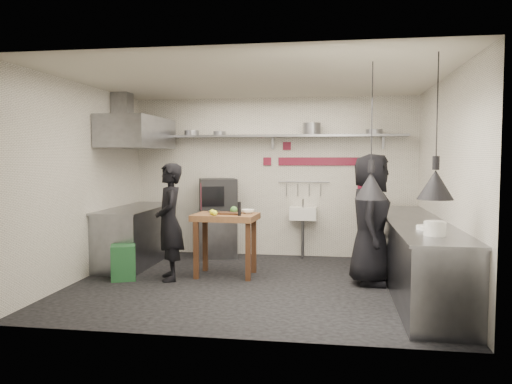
# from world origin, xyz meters

# --- Properties ---
(floor) EXTENTS (5.00, 5.00, 0.00)m
(floor) POSITION_xyz_m (0.00, 0.00, 0.00)
(floor) COLOR black
(floor) RESTS_ON ground
(ceiling) EXTENTS (5.00, 5.00, 0.00)m
(ceiling) POSITION_xyz_m (0.00, 0.00, 2.80)
(ceiling) COLOR beige
(ceiling) RESTS_ON floor
(wall_back) EXTENTS (5.00, 0.04, 2.80)m
(wall_back) POSITION_xyz_m (0.00, 2.10, 1.40)
(wall_back) COLOR silver
(wall_back) RESTS_ON floor
(wall_front) EXTENTS (5.00, 0.04, 2.80)m
(wall_front) POSITION_xyz_m (0.00, -2.10, 1.40)
(wall_front) COLOR silver
(wall_front) RESTS_ON floor
(wall_left) EXTENTS (0.04, 4.20, 2.80)m
(wall_left) POSITION_xyz_m (-2.50, 0.00, 1.40)
(wall_left) COLOR silver
(wall_left) RESTS_ON floor
(wall_right) EXTENTS (0.04, 4.20, 2.80)m
(wall_right) POSITION_xyz_m (2.50, 0.00, 1.40)
(wall_right) COLOR silver
(wall_right) RESTS_ON floor
(red_band_horiz) EXTENTS (1.70, 0.02, 0.14)m
(red_band_horiz) POSITION_xyz_m (0.95, 2.08, 1.68)
(red_band_horiz) COLOR maroon
(red_band_horiz) RESTS_ON wall_back
(red_band_vert) EXTENTS (0.14, 0.02, 1.10)m
(red_band_vert) POSITION_xyz_m (1.55, 2.08, 1.20)
(red_band_vert) COLOR maroon
(red_band_vert) RESTS_ON wall_back
(red_tile_a) EXTENTS (0.14, 0.02, 0.14)m
(red_tile_a) POSITION_xyz_m (0.25, 2.08, 1.95)
(red_tile_a) COLOR maroon
(red_tile_a) RESTS_ON wall_back
(red_tile_b) EXTENTS (0.14, 0.02, 0.14)m
(red_tile_b) POSITION_xyz_m (-0.10, 2.08, 1.68)
(red_tile_b) COLOR maroon
(red_tile_b) RESTS_ON wall_back
(back_shelf) EXTENTS (4.60, 0.34, 0.04)m
(back_shelf) POSITION_xyz_m (0.00, 1.92, 2.12)
(back_shelf) COLOR slate
(back_shelf) RESTS_ON wall_back
(shelf_bracket_left) EXTENTS (0.04, 0.06, 0.24)m
(shelf_bracket_left) POSITION_xyz_m (-1.90, 2.07, 2.02)
(shelf_bracket_left) COLOR slate
(shelf_bracket_left) RESTS_ON wall_back
(shelf_bracket_mid) EXTENTS (0.04, 0.06, 0.24)m
(shelf_bracket_mid) POSITION_xyz_m (0.00, 2.07, 2.02)
(shelf_bracket_mid) COLOR slate
(shelf_bracket_mid) RESTS_ON wall_back
(shelf_bracket_right) EXTENTS (0.04, 0.06, 0.24)m
(shelf_bracket_right) POSITION_xyz_m (1.90, 2.07, 2.02)
(shelf_bracket_right) COLOR slate
(shelf_bracket_right) RESTS_ON wall_back
(pan_far_left) EXTENTS (0.33, 0.33, 0.09)m
(pan_far_left) POSITION_xyz_m (-1.43, 1.92, 2.19)
(pan_far_left) COLOR slate
(pan_far_left) RESTS_ON back_shelf
(pan_mid_left) EXTENTS (0.25, 0.25, 0.07)m
(pan_mid_left) POSITION_xyz_m (-0.93, 1.92, 2.18)
(pan_mid_left) COLOR slate
(pan_mid_left) RESTS_ON back_shelf
(stock_pot) EXTENTS (0.37, 0.37, 0.20)m
(stock_pot) POSITION_xyz_m (0.69, 1.92, 2.24)
(stock_pot) COLOR slate
(stock_pot) RESTS_ON back_shelf
(pan_right) EXTENTS (0.31, 0.31, 0.08)m
(pan_right) POSITION_xyz_m (1.74, 1.92, 2.18)
(pan_right) COLOR slate
(pan_right) RESTS_ON back_shelf
(oven_stand) EXTENTS (0.82, 0.78, 0.80)m
(oven_stand) POSITION_xyz_m (-0.96, 1.79, 0.40)
(oven_stand) COLOR slate
(oven_stand) RESTS_ON floor
(combi_oven) EXTENTS (0.78, 0.75, 0.58)m
(combi_oven) POSITION_xyz_m (-0.93, 1.79, 1.09)
(combi_oven) COLOR black
(combi_oven) RESTS_ON oven_stand
(oven_door) EXTENTS (0.43, 0.17, 0.46)m
(oven_door) POSITION_xyz_m (-0.93, 1.50, 1.09)
(oven_door) COLOR maroon
(oven_door) RESTS_ON combi_oven
(oven_glass) EXTENTS (0.36, 0.14, 0.34)m
(oven_glass) POSITION_xyz_m (-0.94, 1.48, 1.09)
(oven_glass) COLOR black
(oven_glass) RESTS_ON oven_door
(hand_sink) EXTENTS (0.46, 0.34, 0.22)m
(hand_sink) POSITION_xyz_m (0.55, 1.92, 0.78)
(hand_sink) COLOR white
(hand_sink) RESTS_ON wall_back
(sink_tap) EXTENTS (0.03, 0.03, 0.14)m
(sink_tap) POSITION_xyz_m (0.55, 1.92, 0.96)
(sink_tap) COLOR slate
(sink_tap) RESTS_ON hand_sink
(sink_drain) EXTENTS (0.06, 0.06, 0.66)m
(sink_drain) POSITION_xyz_m (0.55, 1.88, 0.34)
(sink_drain) COLOR slate
(sink_drain) RESTS_ON floor
(utensil_rail) EXTENTS (0.90, 0.02, 0.02)m
(utensil_rail) POSITION_xyz_m (0.55, 2.06, 1.32)
(utensil_rail) COLOR slate
(utensil_rail) RESTS_ON wall_back
(counter_right) EXTENTS (0.70, 3.80, 0.90)m
(counter_right) POSITION_xyz_m (2.15, 0.00, 0.45)
(counter_right) COLOR slate
(counter_right) RESTS_ON floor
(counter_right_top) EXTENTS (0.76, 3.90, 0.03)m
(counter_right_top) POSITION_xyz_m (2.15, 0.00, 0.92)
(counter_right_top) COLOR slate
(counter_right_top) RESTS_ON counter_right
(plate_stack) EXTENTS (0.26, 0.26, 0.15)m
(plate_stack) POSITION_xyz_m (2.12, -1.31, 1.01)
(plate_stack) COLOR white
(plate_stack) RESTS_ON counter_right_top
(small_bowl_right) EXTENTS (0.24, 0.24, 0.05)m
(small_bowl_right) POSITION_xyz_m (2.10, -0.86, 0.96)
(small_bowl_right) COLOR white
(small_bowl_right) RESTS_ON counter_right_top
(counter_left) EXTENTS (0.70, 1.90, 0.90)m
(counter_left) POSITION_xyz_m (-2.15, 1.05, 0.45)
(counter_left) COLOR slate
(counter_left) RESTS_ON floor
(counter_left_top) EXTENTS (0.76, 2.00, 0.03)m
(counter_left_top) POSITION_xyz_m (-2.15, 1.05, 0.92)
(counter_left_top) COLOR slate
(counter_left_top) RESTS_ON counter_left
(extractor_hood) EXTENTS (0.78, 1.60, 0.50)m
(extractor_hood) POSITION_xyz_m (-2.10, 1.05, 2.15)
(extractor_hood) COLOR slate
(extractor_hood) RESTS_ON ceiling
(hood_duct) EXTENTS (0.28, 0.28, 0.50)m
(hood_duct) POSITION_xyz_m (-2.35, 1.05, 2.55)
(hood_duct) COLOR slate
(hood_duct) RESTS_ON ceiling
(green_bin) EXTENTS (0.44, 0.44, 0.50)m
(green_bin) POSITION_xyz_m (-1.90, -0.04, 0.25)
(green_bin) COLOR #21592D
(green_bin) RESTS_ON floor
(prep_table) EXTENTS (0.96, 0.70, 0.92)m
(prep_table) POSITION_xyz_m (-0.50, 0.42, 0.46)
(prep_table) COLOR brown
(prep_table) RESTS_ON floor
(cutting_board) EXTENTS (0.33, 0.25, 0.02)m
(cutting_board) POSITION_xyz_m (-0.44, 0.40, 0.93)
(cutting_board) COLOR #472817
(cutting_board) RESTS_ON prep_table
(pepper_mill) EXTENTS (0.05, 0.05, 0.20)m
(pepper_mill) POSITION_xyz_m (-0.25, 0.21, 1.02)
(pepper_mill) COLOR black
(pepper_mill) RESTS_ON prep_table
(lemon_a) EXTENTS (0.10, 0.10, 0.08)m
(lemon_a) POSITION_xyz_m (-0.66, 0.27, 0.96)
(lemon_a) COLOR #F3FF28
(lemon_a) RESTS_ON prep_table
(lemon_b) EXTENTS (0.09, 0.09, 0.08)m
(lemon_b) POSITION_xyz_m (-0.61, 0.19, 0.96)
(lemon_b) COLOR #F3FF28
(lemon_b) RESTS_ON prep_table
(veg_ball) EXTENTS (0.14, 0.14, 0.11)m
(veg_ball) POSITION_xyz_m (-0.40, 0.53, 0.97)
(veg_ball) COLOR #437D37
(veg_ball) RESTS_ON prep_table
(steel_tray) EXTENTS (0.20, 0.16, 0.03)m
(steel_tray) POSITION_xyz_m (-0.71, 0.57, 0.94)
(steel_tray) COLOR slate
(steel_tray) RESTS_ON prep_table
(bowl) EXTENTS (0.24, 0.24, 0.06)m
(bowl) POSITION_xyz_m (-0.19, 0.54, 0.95)
(bowl) COLOR white
(bowl) RESTS_ON prep_table
(heat_lamp_near) EXTENTS (0.36, 0.36, 1.52)m
(heat_lamp_near) POSITION_xyz_m (1.48, -1.04, 2.04)
(heat_lamp_near) COLOR black
(heat_lamp_near) RESTS_ON ceiling
(heat_lamp_far) EXTENTS (0.38, 0.38, 1.47)m
(heat_lamp_far) POSITION_xyz_m (2.08, -1.47, 2.06)
(heat_lamp_far) COLOR black
(heat_lamp_far) RESTS_ON ceiling
(chef_left) EXTENTS (0.61, 0.72, 1.67)m
(chef_left) POSITION_xyz_m (-1.24, 0.07, 0.83)
(chef_left) COLOR black
(chef_left) RESTS_ON floor
(chef_right) EXTENTS (0.69, 0.95, 1.80)m
(chef_right) POSITION_xyz_m (1.58, 0.26, 0.90)
(chef_right) COLOR black
(chef_right) RESTS_ON floor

